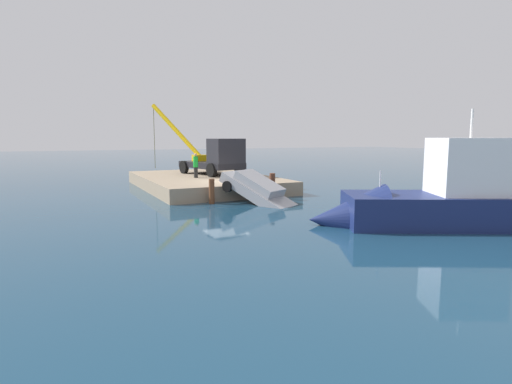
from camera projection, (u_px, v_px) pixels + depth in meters
The scene contains 8 objects.
ground at pixel (226, 195), 27.53m from camera, with size 200.00×200.00×0.00m, color navy.
dock at pixel (205, 182), 31.21m from camera, with size 13.47×8.72×0.90m, color gray.
crane_truck at pixel (215, 157), 31.98m from camera, with size 9.50×5.11×5.69m.
dock_worker at pixel (196, 165), 29.70m from camera, with size 0.34×0.34×1.72m.
salvaged_car at pixel (260, 191), 24.00m from camera, with size 4.87×3.77×2.67m.
moored_yacht at pixel (426, 212), 17.96m from camera, with size 7.70×11.06×6.25m.
piling_near at pixel (212, 191), 23.91m from camera, with size 0.32×0.32×1.41m, color brown.
piling_mid at pixel (272, 186), 25.60m from camera, with size 0.35×0.35×1.59m, color brown.
Camera 1 is at (25.40, -10.12, 3.79)m, focal length 29.53 mm.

